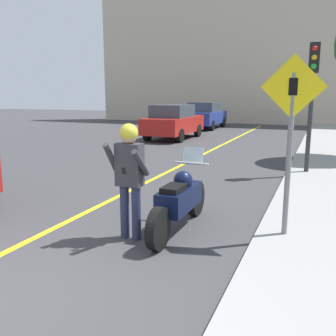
% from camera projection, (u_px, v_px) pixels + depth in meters
% --- Properties ---
extents(road_center_line, '(0.12, 36.00, 0.01)m').
position_uv_depth(road_center_line, '(151.00, 180.00, 9.73)').
color(road_center_line, yellow).
rests_on(road_center_line, ground).
extents(building_backdrop, '(28.00, 1.20, 9.93)m').
position_uv_depth(building_backdrop, '(277.00, 54.00, 26.64)').
color(building_backdrop, beige).
rests_on(building_backdrop, ground).
extents(motorcycle, '(0.62, 2.34, 1.30)m').
position_uv_depth(motorcycle, '(180.00, 200.00, 6.10)').
color(motorcycle, black).
rests_on(motorcycle, ground).
extents(person_biker, '(0.59, 0.48, 1.79)m').
position_uv_depth(person_biker, '(129.00, 169.00, 5.62)').
color(person_biker, '#282D4C').
rests_on(person_biker, ground).
extents(crossing_sign, '(0.91, 0.08, 2.65)m').
position_uv_depth(crossing_sign, '(291.00, 129.00, 5.40)').
color(crossing_sign, slate).
rests_on(crossing_sign, sidewalk_curb).
extents(traffic_light, '(0.26, 0.30, 3.39)m').
position_uv_depth(traffic_light, '(313.00, 83.00, 9.78)').
color(traffic_light, '#2D2D30').
rests_on(traffic_light, sidewalk_curb).
extents(parked_car_red, '(1.88, 4.20, 1.68)m').
position_uv_depth(parked_car_red, '(173.00, 122.00, 18.48)').
color(parked_car_red, black).
rests_on(parked_car_red, ground).
extents(parked_car_blue, '(1.88, 4.20, 1.68)m').
position_uv_depth(parked_car_blue, '(205.00, 115.00, 23.95)').
color(parked_car_blue, black).
rests_on(parked_car_blue, ground).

